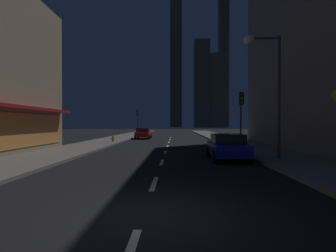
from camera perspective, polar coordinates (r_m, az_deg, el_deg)
ground_plane at (r=38.19m, az=0.48°, el=-2.63°), size 78.00×136.00×0.10m
sidewalk_right at (r=38.69m, az=10.91°, el=-2.41°), size 4.00×76.00×0.15m
sidewalk_left at (r=38.95m, az=-9.88°, el=-2.39°), size 4.00×76.00×0.15m
lane_marking_center at (r=22.43m, az=-0.28°, el=-4.67°), size 0.16×38.60×0.01m
skyscraper_distant_tall at (r=164.26m, az=1.65°, el=12.67°), size 6.59×7.52×73.44m
skyscraper_distant_mid at (r=147.91m, az=6.92°, el=8.47°), size 7.82×8.46×45.23m
skyscraper_distant_short at (r=148.89m, az=10.07°, el=7.06°), size 8.61×7.84×38.21m
skyscraper_distant_slender at (r=166.96m, az=11.29°, el=12.86°), size 5.28×7.01×75.73m
car_parked_near at (r=15.92m, az=12.01°, el=-4.14°), size 1.98×4.24×1.45m
car_parked_far at (r=37.35m, az=-5.08°, el=-1.49°), size 1.98×4.24×1.45m
fire_hydrant_far_left at (r=29.99m, az=-11.20°, el=-2.53°), size 0.42×0.30×0.65m
traffic_light_near_right at (r=20.99m, az=14.76°, el=3.66°), size 0.32×0.48×4.20m
traffic_light_far_left at (r=45.75m, az=-6.26°, el=1.94°), size 0.32×0.48×4.20m
street_lamp_right at (r=15.91m, az=18.96°, el=11.49°), size 1.96×0.56×6.58m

